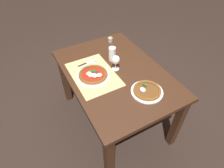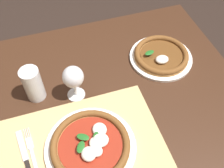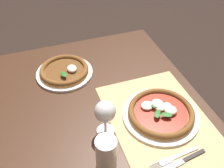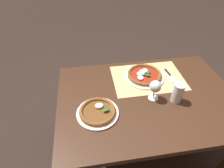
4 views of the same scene
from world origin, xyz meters
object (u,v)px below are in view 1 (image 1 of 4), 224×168
pizza_far (147,91)px  fork (89,64)px  wine_glass (116,60)px  pizza_near (93,75)px  knife (87,63)px  votive_candle (110,40)px  pint_glass (112,54)px

pizza_far → fork: bearing=-155.7°
pizza_far → wine_glass: wine_glass is taller
pizza_near → pizza_far: bearing=38.1°
pizza_near → knife: size_ratio=1.45×
pizza_far → fork: 0.66m
pizza_near → pizza_far: 0.51m
pizza_far → knife: 0.68m
pizza_near → votive_candle: (-0.47, 0.43, 0.00)m
votive_candle → pizza_near: bearing=-42.8°
pizza_near → wine_glass: (0.00, 0.24, 0.08)m
pizza_near → pint_glass: (-0.15, 0.28, 0.05)m
pizza_far → votive_candle: bearing=172.3°
knife → votive_candle: bearing=122.0°
pizza_far → fork: pizza_far is taller
fork → votive_candle: 0.48m
pizza_far → knife: size_ratio=1.28×
pizza_near → pint_glass: size_ratio=2.16×
pizza_near → fork: (-0.19, 0.05, -0.02)m
pizza_near → pint_glass: 0.32m
fork → votive_candle: size_ratio=2.79×
wine_glass → pizza_far: bearing=11.2°
knife → votive_candle: votive_candle is taller
votive_candle → fork: bearing=-54.9°
wine_glass → votive_candle: wine_glass is taller
pizza_near → votive_candle: 0.64m
pizza_far → votive_candle: votive_candle is taller
fork → knife: 0.03m
wine_glass → votive_candle: 0.52m
fork → votive_candle: (-0.27, 0.39, 0.02)m
pizza_far → fork: size_ratio=1.37×
knife → fork: bearing=25.8°
pizza_near → fork: bearing=166.9°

